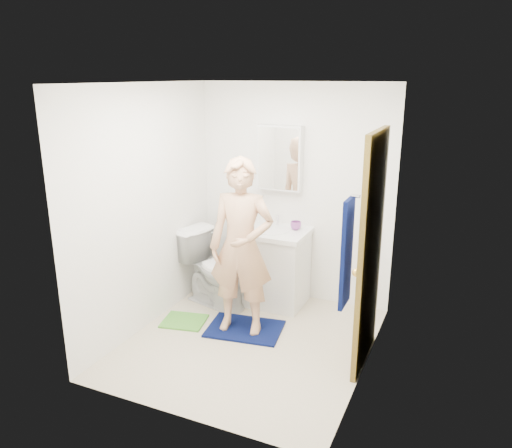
% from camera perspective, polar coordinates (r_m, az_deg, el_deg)
% --- Properties ---
extents(floor, '(2.20, 2.40, 0.02)m').
position_cam_1_polar(floor, '(4.93, -0.80, -13.42)').
color(floor, beige).
rests_on(floor, ground).
extents(ceiling, '(2.20, 2.40, 0.02)m').
position_cam_1_polar(ceiling, '(4.26, -0.93, 15.98)').
color(ceiling, white).
rests_on(ceiling, ground).
extents(wall_back, '(2.20, 0.02, 2.40)m').
position_cam_1_polar(wall_back, '(5.53, 4.42, 3.45)').
color(wall_back, white).
rests_on(wall_back, ground).
extents(wall_front, '(2.20, 0.02, 2.40)m').
position_cam_1_polar(wall_front, '(3.45, -9.36, -5.04)').
color(wall_front, white).
rests_on(wall_front, ground).
extents(wall_left, '(0.02, 2.40, 2.40)m').
position_cam_1_polar(wall_left, '(5.00, -12.49, 1.66)').
color(wall_left, white).
rests_on(wall_left, ground).
extents(wall_right, '(0.02, 2.40, 2.40)m').
position_cam_1_polar(wall_right, '(4.13, 13.28, -1.59)').
color(wall_right, white).
rests_on(wall_right, ground).
extents(vanity_cabinet, '(0.75, 0.55, 0.80)m').
position_cam_1_polar(vanity_cabinet, '(5.56, 1.74, -5.09)').
color(vanity_cabinet, white).
rests_on(vanity_cabinet, floor).
extents(countertop, '(0.79, 0.59, 0.05)m').
position_cam_1_polar(countertop, '(5.42, 1.78, -0.91)').
color(countertop, white).
rests_on(countertop, vanity_cabinet).
extents(sink_basin, '(0.40, 0.40, 0.03)m').
position_cam_1_polar(sink_basin, '(5.41, 1.78, -0.76)').
color(sink_basin, white).
rests_on(sink_basin, countertop).
extents(faucet, '(0.03, 0.03, 0.12)m').
position_cam_1_polar(faucet, '(5.55, 2.49, 0.44)').
color(faucet, silver).
rests_on(faucet, countertop).
extents(medicine_cabinet, '(0.50, 0.12, 0.70)m').
position_cam_1_polar(medicine_cabinet, '(5.44, 2.76, 7.56)').
color(medicine_cabinet, white).
rests_on(medicine_cabinet, wall_back).
extents(mirror_panel, '(0.46, 0.01, 0.66)m').
position_cam_1_polar(mirror_panel, '(5.38, 2.52, 7.46)').
color(mirror_panel, white).
rests_on(mirror_panel, wall_back).
extents(door, '(0.05, 0.80, 2.05)m').
position_cam_1_polar(door, '(4.33, 12.93, -3.15)').
color(door, olive).
rests_on(door, ground).
extents(door_knob, '(0.07, 0.07, 0.07)m').
position_cam_1_polar(door_knob, '(4.07, 11.40, -5.48)').
color(door_knob, gold).
rests_on(door_knob, door).
extents(towel, '(0.03, 0.24, 0.80)m').
position_cam_1_polar(towel, '(3.60, 10.32, -3.30)').
color(towel, '#071043').
rests_on(towel, wall_right).
extents(towel_hook, '(0.06, 0.02, 0.02)m').
position_cam_1_polar(towel_hook, '(3.47, 11.31, 3.14)').
color(towel_hook, silver).
rests_on(towel_hook, wall_right).
extents(toilet, '(0.91, 0.66, 0.84)m').
position_cam_1_polar(toilet, '(5.52, -4.51, -5.09)').
color(toilet, white).
rests_on(toilet, floor).
extents(bath_mat, '(0.80, 0.63, 0.02)m').
position_cam_1_polar(bath_mat, '(5.13, -1.29, -11.88)').
color(bath_mat, '#071043').
rests_on(bath_mat, floor).
extents(green_rug, '(0.50, 0.44, 0.02)m').
position_cam_1_polar(green_rug, '(5.32, -8.21, -10.92)').
color(green_rug, '#55A737').
rests_on(green_rug, floor).
extents(soap_dispenser, '(0.12, 0.12, 0.21)m').
position_cam_1_polar(soap_dispenser, '(5.40, -1.10, 0.49)').
color(soap_dispenser, '#B36653').
rests_on(soap_dispenser, countertop).
extents(toothbrush_cup, '(0.12, 0.12, 0.09)m').
position_cam_1_polar(toothbrush_cup, '(5.41, 4.57, -0.18)').
color(toothbrush_cup, '#8F4394').
rests_on(toothbrush_cup, countertop).
extents(man, '(0.69, 0.51, 1.72)m').
position_cam_1_polar(man, '(4.76, -1.68, -2.67)').
color(man, tan).
rests_on(man, bath_mat).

